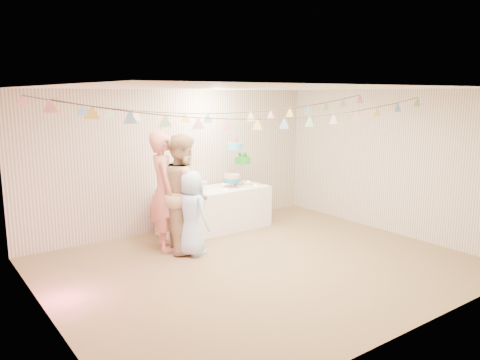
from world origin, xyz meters
TOP-DOWN VIEW (x-y plane):
  - floor at (0.00, 0.00)m, footprint 6.00×6.00m
  - ceiling at (0.00, 0.00)m, footprint 6.00×6.00m
  - back_wall at (0.00, 2.50)m, footprint 6.00×6.00m
  - front_wall at (0.00, -2.50)m, footprint 6.00×6.00m
  - left_wall at (-3.00, 0.00)m, footprint 5.00×5.00m
  - right_wall at (3.00, 0.00)m, footprint 5.00×5.00m
  - table at (0.46, 1.96)m, footprint 2.08×0.83m
  - cake_stand at (1.01, 2.01)m, footprint 0.76×0.45m
  - cake_bottom at (0.86, 1.95)m, footprint 0.31×0.31m
  - cake_middle at (1.19, 2.10)m, footprint 0.27×0.27m
  - cake_top_tier at (0.95, 1.98)m, footprint 0.25×0.25m
  - platter at (-0.01, 1.91)m, footprint 0.32×0.32m
  - posy at (0.26, 2.01)m, footprint 0.15×0.15m
  - person_adult_a at (-0.81, 1.50)m, footprint 0.65×0.82m
  - person_adult_b at (-0.56, 1.30)m, footprint 0.96×1.10m
  - person_child at (-0.59, 1.02)m, footprint 0.56×0.73m
  - bunting_back at (0.00, 1.10)m, footprint 5.60×1.10m
  - bunting_front at (0.00, -0.20)m, footprint 5.60×0.90m
  - tealight_0 at (-0.34, 1.81)m, footprint 0.04×0.04m
  - tealight_1 at (0.11, 2.14)m, footprint 0.04×0.04m
  - tealight_2 at (0.56, 1.74)m, footprint 0.04×0.04m
  - tealight_3 at (0.81, 2.18)m, footprint 0.04×0.04m
  - tealight_4 at (1.28, 1.78)m, footprint 0.04×0.04m
  - tealight_5 at (1.36, 2.11)m, footprint 0.04×0.04m

SIDE VIEW (x-z plane):
  - floor at x=0.00m, z-range 0.00..0.00m
  - table at x=0.46m, z-range 0.00..0.78m
  - person_child at x=-0.59m, z-range 0.00..1.34m
  - platter at x=-0.01m, z-range 0.75..0.77m
  - tealight_0 at x=-0.34m, z-range 0.78..0.81m
  - tealight_1 at x=0.11m, z-range 0.78..0.81m
  - tealight_2 at x=0.56m, z-range 0.78..0.81m
  - tealight_3 at x=0.81m, z-range 0.78..0.81m
  - tealight_4 at x=1.28m, z-range 0.78..0.81m
  - tealight_5 at x=1.36m, z-range 0.78..0.81m
  - posy at x=0.26m, z-range 0.75..0.92m
  - cake_bottom at x=0.86m, z-range 0.76..0.91m
  - person_adult_b at x=-0.56m, z-range 0.00..1.90m
  - person_adult_a at x=-0.81m, z-range 0.00..1.95m
  - cake_middle at x=1.19m, z-range 1.00..1.22m
  - cake_stand at x=1.01m, z-range 0.75..1.60m
  - back_wall at x=0.00m, z-range 1.30..1.30m
  - front_wall at x=0.00m, z-range 1.30..1.30m
  - left_wall at x=-3.00m, z-range 1.30..1.30m
  - right_wall at x=3.00m, z-range 1.30..1.30m
  - cake_top_tier at x=0.95m, z-range 1.28..1.47m
  - bunting_front at x=0.00m, z-range 2.14..2.50m
  - bunting_back at x=0.00m, z-range 2.15..2.55m
  - ceiling at x=0.00m, z-range 2.60..2.60m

